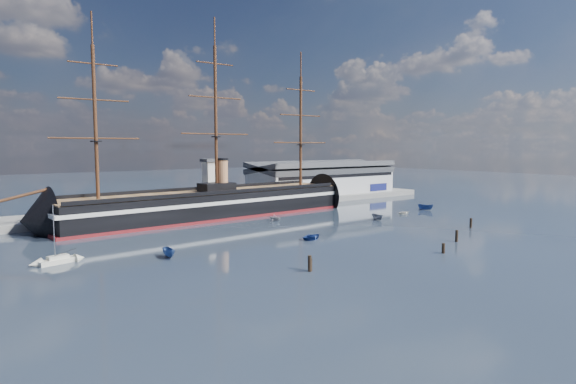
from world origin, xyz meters
TOP-DOWN VIEW (x-y plane):
  - ground at (0.00, 40.00)m, footprint 600.00×600.00m
  - quay at (10.00, 76.00)m, footprint 180.00×18.00m
  - warehouse at (58.00, 80.00)m, footprint 63.00×21.00m
  - quay_tower at (3.00, 73.00)m, footprint 5.00×5.00m
  - warship at (-5.82, 60.00)m, footprint 113.30×21.11m
  - sailboat at (-52.80, 27.77)m, footprint 6.93×3.31m
  - motorboat_a at (-35.09, 19.80)m, footprint 6.01×3.01m
  - motorboat_b at (-1.61, 17.12)m, footprint 2.44×3.81m
  - motorboat_c at (31.52, 27.17)m, footprint 5.72×3.02m
  - motorboat_d at (7.23, 43.75)m, footprint 6.44×4.23m
  - motorboat_e at (47.18, 30.03)m, footprint 1.31×2.88m
  - motorboat_f at (60.42, 32.02)m, footprint 6.53×3.59m
  - piling_near_left at (-20.51, -4.13)m, footprint 0.64×0.64m
  - piling_near_mid at (9.22, -9.77)m, footprint 0.64×0.64m
  - piling_near_right at (21.49, -4.77)m, footprint 0.64×0.64m
  - piling_far_right at (40.71, 3.56)m, footprint 0.64×0.64m

SIDE VIEW (x-z plane):
  - ground at x=0.00m, z-range 0.00..0.00m
  - quay at x=10.00m, z-range -1.00..1.00m
  - motorboat_a at x=-35.09m, z-range -1.15..1.15m
  - motorboat_b at x=-1.61m, z-range -0.83..0.83m
  - motorboat_c at x=31.52m, z-range -1.09..1.09m
  - motorboat_d at x=7.23m, z-range -1.09..1.09m
  - motorboat_e at x=47.18m, z-range -0.66..0.66m
  - motorboat_f at x=60.42m, z-range -1.24..1.24m
  - piling_near_left at x=-20.51m, z-range -1.73..1.73m
  - piling_near_mid at x=9.22m, z-range -1.36..1.36m
  - piling_near_right at x=21.49m, z-range -1.66..1.66m
  - piling_far_right at x=40.71m, z-range -1.59..1.59m
  - sailboat at x=-52.80m, z-range -4.65..6.01m
  - warship at x=-5.82m, z-range -22.93..31.01m
  - warehouse at x=58.00m, z-range 2.18..13.78m
  - quay_tower at x=3.00m, z-range 2.25..17.25m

